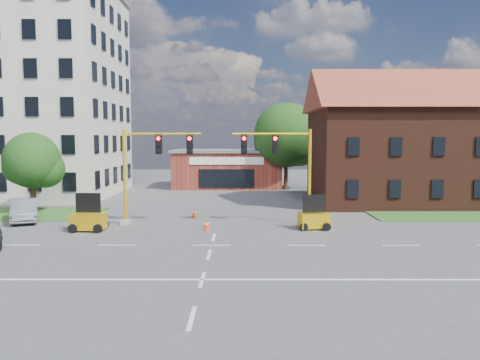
{
  "coord_description": "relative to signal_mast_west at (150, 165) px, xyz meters",
  "views": [
    {
      "loc": [
        1.54,
        -24.18,
        5.62
      ],
      "look_at": [
        1.48,
        10.0,
        2.56
      ],
      "focal_mm": 35.0,
      "sensor_mm": 36.0,
      "label": 1
    }
  ],
  "objects": [
    {
      "name": "ground",
      "position": [
        4.36,
        -6.0,
        -3.92
      ],
      "size": [
        120.0,
        120.0,
        0.0
      ],
      "primitive_type": "plane",
      "color": "#49484B",
      "rests_on": "ground"
    },
    {
      "name": "grass_verge_ne",
      "position": [
        22.36,
        3.0,
        -3.88
      ],
      "size": [
        14.0,
        4.0,
        0.08
      ],
      "primitive_type": "cube",
      "color": "#2D531F",
      "rests_on": "ground"
    },
    {
      "name": "lane_markings",
      "position": [
        4.36,
        -9.0,
        -3.91
      ],
      "size": [
        60.0,
        36.0,
        0.01
      ],
      "primitive_type": null,
      "color": "white",
      "rests_on": "ground"
    },
    {
      "name": "office_block",
      "position": [
        -15.64,
        15.91,
        6.39
      ],
      "size": [
        18.4,
        15.4,
        20.6
      ],
      "color": "beige",
      "rests_on": "ground"
    },
    {
      "name": "brick_shop",
      "position": [
        4.36,
        23.99,
        -1.76
      ],
      "size": [
        12.4,
        8.4,
        4.3
      ],
      "color": "maroon",
      "rests_on": "ground"
    },
    {
      "name": "townhouse_row",
      "position": [
        22.36,
        10.0,
        2.01
      ],
      "size": [
        21.0,
        11.0,
        11.5
      ],
      "color": "#452014",
      "rests_on": "ground"
    },
    {
      "name": "tree_large",
      "position": [
        11.22,
        21.08,
        1.79
      ],
      "size": [
        7.43,
        7.08,
        9.5
      ],
      "color": "#3D2816",
      "rests_on": "ground"
    },
    {
      "name": "tree_nw_front",
      "position": [
        -9.43,
        4.58,
        -0.11
      ],
      "size": [
        4.35,
        4.14,
        6.06
      ],
      "color": "#3D2816",
      "rests_on": "ground"
    },
    {
      "name": "signal_mast_west",
      "position": [
        0.0,
        0.0,
        0.0
      ],
      "size": [
        5.3,
        0.6,
        6.2
      ],
      "color": "gray",
      "rests_on": "ground"
    },
    {
      "name": "signal_mast_east",
      "position": [
        8.71,
        0.0,
        0.0
      ],
      "size": [
        5.3,
        0.6,
        6.2
      ],
      "color": "gray",
      "rests_on": "ground"
    },
    {
      "name": "trailer_west",
      "position": [
        -3.36,
        -2.12,
        -3.23
      ],
      "size": [
        1.98,
        1.35,
        2.21
      ],
      "rotation": [
        0.0,
        0.0,
        -0.03
      ],
      "color": "yellow",
      "rests_on": "ground"
    },
    {
      "name": "trailer_east",
      "position": [
        10.43,
        -1.54,
        -3.28
      ],
      "size": [
        1.95,
        1.44,
        2.05
      ],
      "rotation": [
        0.0,
        0.0,
        0.14
      ],
      "color": "yellow",
      "rests_on": "ground"
    },
    {
      "name": "cone_a",
      "position": [
        -3.44,
        -0.35,
        -3.58
      ],
      "size": [
        0.4,
        0.4,
        0.7
      ],
      "color": "#F33B0C",
      "rests_on": "ground"
    },
    {
      "name": "cone_b",
      "position": [
        2.6,
        2.78,
        -3.58
      ],
      "size": [
        0.4,
        0.4,
        0.7
      ],
      "color": "#F33B0C",
      "rests_on": "ground"
    },
    {
      "name": "cone_c",
      "position": [
        3.82,
        -2.03,
        -3.58
      ],
      "size": [
        0.4,
        0.4,
        0.7
      ],
      "color": "#F33B0C",
      "rests_on": "ground"
    },
    {
      "name": "cone_d",
      "position": [
        10.94,
        1.05,
        -3.58
      ],
      "size": [
        0.4,
        0.4,
        0.7
      ],
      "color": "#F33B0C",
      "rests_on": "ground"
    },
    {
      "name": "pickup_white",
      "position": [
        16.11,
        7.66,
        -3.08
      ],
      "size": [
        6.62,
        4.82,
        1.67
      ],
      "primitive_type": "imported",
      "rotation": [
        0.0,
        0.0,
        1.19
      ],
      "color": "silver",
      "rests_on": "ground"
    },
    {
      "name": "sedan_silver_front",
      "position": [
        -8.8,
        1.15,
        -3.16
      ],
      "size": [
        3.31,
        4.87,
        1.52
      ],
      "primitive_type": "imported",
      "rotation": [
        0.0,
        0.0,
        0.41
      ],
      "color": "#A8ABAF",
      "rests_on": "ground"
    }
  ]
}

